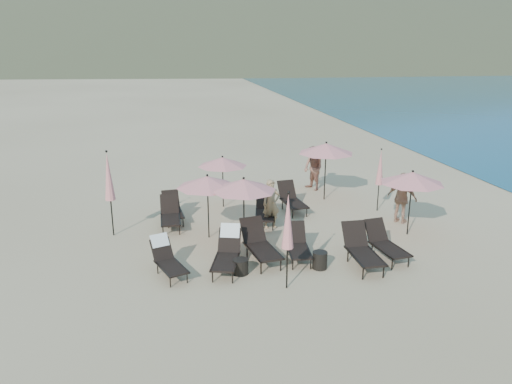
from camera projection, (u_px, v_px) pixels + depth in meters
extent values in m
plane|color=#D6BA8C|center=(317.00, 261.00, 14.35)|extent=(800.00, 800.00, 0.00)
cone|color=brown|center=(261.00, 4.00, 299.18)|extent=(690.00, 690.00, 55.00)
cone|color=brown|center=(432.00, 27.00, 354.48)|extent=(280.00, 280.00, 32.00)
cube|color=beige|center=(4.00, 0.00, 224.74)|extent=(22.00, 18.00, 48.00)
cube|color=beige|center=(83.00, 18.00, 291.82)|extent=(18.00, 16.00, 38.00)
cube|color=black|center=(172.00, 268.00, 13.20)|extent=(0.89, 1.20, 0.04)
cube|color=black|center=(162.00, 249.00, 13.72)|extent=(0.66, 0.57, 0.55)
cylinder|color=black|center=(170.00, 282.00, 12.77)|extent=(0.03, 0.03, 0.30)
cylinder|color=black|center=(158.00, 268.00, 13.52)|extent=(0.03, 0.03, 0.30)
cylinder|color=black|center=(187.00, 278.00, 13.00)|extent=(0.03, 0.03, 0.30)
cylinder|color=black|center=(174.00, 265.00, 13.75)|extent=(0.03, 0.03, 0.30)
cube|color=black|center=(162.00, 269.00, 13.10)|extent=(0.45, 1.15, 0.04)
cube|color=black|center=(181.00, 264.00, 13.37)|extent=(0.45, 1.15, 0.04)
cube|color=white|center=(160.00, 240.00, 13.76)|extent=(0.54, 0.40, 0.33)
cube|color=black|center=(225.00, 262.00, 13.43)|extent=(0.95, 1.35, 0.05)
cube|color=black|center=(229.00, 240.00, 14.12)|extent=(0.73, 0.62, 0.63)
cylinder|color=black|center=(212.00, 276.00, 13.02)|extent=(0.04, 0.04, 0.35)
cylinder|color=black|center=(219.00, 260.00, 14.02)|extent=(0.04, 0.04, 0.35)
cylinder|color=black|center=(233.00, 277.00, 12.97)|extent=(0.04, 0.04, 0.35)
cylinder|color=black|center=(238.00, 260.00, 13.97)|extent=(0.04, 0.04, 0.35)
cube|color=black|center=(214.00, 261.00, 13.50)|extent=(0.42, 1.33, 0.04)
cube|color=black|center=(237.00, 262.00, 13.45)|extent=(0.42, 1.33, 0.04)
cube|color=white|center=(230.00, 231.00, 14.19)|extent=(0.61, 0.43, 0.38)
cube|color=black|center=(264.00, 252.00, 14.02)|extent=(0.89, 1.43, 0.06)
cube|color=black|center=(253.00, 230.00, 14.73)|extent=(0.76, 0.61, 0.69)
cylinder|color=black|center=(261.00, 268.00, 13.48)|extent=(0.04, 0.04, 0.38)
cylinder|color=black|center=(247.00, 252.00, 14.51)|extent=(0.04, 0.04, 0.38)
cylinder|color=black|center=(281.00, 265.00, 13.68)|extent=(0.04, 0.04, 0.38)
cylinder|color=black|center=(266.00, 249.00, 14.71)|extent=(0.04, 0.04, 0.38)
cube|color=black|center=(252.00, 252.00, 13.96)|extent=(0.28, 1.49, 0.04)
cube|color=black|center=(274.00, 249.00, 14.18)|extent=(0.28, 1.49, 0.04)
cube|color=black|center=(299.00, 251.00, 14.17)|extent=(0.73, 1.22, 0.05)
cube|color=black|center=(295.00, 232.00, 14.83)|extent=(0.64, 0.50, 0.60)
cylinder|color=black|center=(293.00, 264.00, 13.74)|extent=(0.03, 0.03, 0.33)
cylinder|color=black|center=(288.00, 250.00, 14.69)|extent=(0.03, 0.03, 0.33)
cylinder|color=black|center=(311.00, 264.00, 13.78)|extent=(0.03, 0.03, 0.33)
cylinder|color=black|center=(305.00, 250.00, 14.72)|extent=(0.03, 0.03, 0.33)
cube|color=black|center=(289.00, 251.00, 14.19)|extent=(0.19, 1.30, 0.04)
cube|color=black|center=(309.00, 250.00, 14.23)|extent=(0.19, 1.30, 0.04)
cube|color=black|center=(366.00, 257.00, 13.68)|extent=(0.71, 1.34, 0.06)
cube|color=black|center=(355.00, 234.00, 14.43)|extent=(0.69, 0.51, 0.69)
cylinder|color=black|center=(363.00, 273.00, 13.17)|extent=(0.04, 0.04, 0.38)
cylinder|color=black|center=(348.00, 256.00, 14.24)|extent=(0.04, 0.04, 0.38)
cylinder|color=black|center=(383.00, 271.00, 13.27)|extent=(0.04, 0.04, 0.38)
cylinder|color=black|center=(367.00, 254.00, 14.34)|extent=(0.04, 0.04, 0.38)
cube|color=black|center=(354.00, 257.00, 13.67)|extent=(0.07, 1.50, 0.04)
cube|color=black|center=(376.00, 255.00, 13.79)|extent=(0.07, 1.50, 0.04)
cube|color=black|center=(391.00, 250.00, 14.24)|extent=(0.79, 1.29, 0.05)
cube|color=black|center=(376.00, 230.00, 14.89)|extent=(0.69, 0.54, 0.63)
cylinder|color=black|center=(392.00, 264.00, 13.75)|extent=(0.04, 0.04, 0.35)
cylinder|color=black|center=(372.00, 250.00, 14.70)|extent=(0.04, 0.04, 0.35)
cylinder|color=black|center=(409.00, 261.00, 13.91)|extent=(0.04, 0.04, 0.35)
cylinder|color=black|center=(388.00, 247.00, 14.86)|extent=(0.04, 0.04, 0.35)
cube|color=black|center=(380.00, 250.00, 14.19)|extent=(0.22, 1.36, 0.04)
cube|color=black|center=(399.00, 247.00, 14.37)|extent=(0.22, 1.36, 0.04)
cube|color=black|center=(174.00, 213.00, 17.28)|extent=(0.70, 1.21, 0.05)
cube|color=black|center=(171.00, 199.00, 17.92)|extent=(0.64, 0.49, 0.60)
cylinder|color=black|center=(168.00, 224.00, 16.82)|extent=(0.03, 0.03, 0.33)
cylinder|color=black|center=(165.00, 214.00, 17.74)|extent=(0.03, 0.03, 0.33)
cylinder|color=black|center=(183.00, 222.00, 16.96)|extent=(0.03, 0.03, 0.33)
cylinder|color=black|center=(179.00, 213.00, 17.87)|extent=(0.03, 0.03, 0.33)
cube|color=black|center=(165.00, 214.00, 17.25)|extent=(0.15, 1.30, 0.04)
cube|color=black|center=(182.00, 212.00, 17.40)|extent=(0.15, 1.30, 0.04)
cube|color=black|center=(170.00, 220.00, 16.61)|extent=(0.63, 1.21, 0.05)
cube|color=black|center=(169.00, 204.00, 17.29)|extent=(0.63, 0.46, 0.62)
cylinder|color=black|center=(163.00, 231.00, 16.14)|extent=(0.04, 0.04, 0.34)
cylinder|color=black|center=(163.00, 220.00, 17.12)|extent=(0.04, 0.04, 0.34)
cylinder|color=black|center=(179.00, 230.00, 16.24)|extent=(0.04, 0.04, 0.34)
cylinder|color=black|center=(178.00, 219.00, 17.22)|extent=(0.04, 0.04, 0.34)
cube|color=black|center=(161.00, 220.00, 16.60)|extent=(0.04, 1.36, 0.04)
cube|color=black|center=(180.00, 219.00, 16.71)|extent=(0.04, 1.36, 0.04)
cube|color=black|center=(265.00, 215.00, 17.02)|extent=(0.88, 1.33, 0.05)
cube|color=black|center=(265.00, 200.00, 17.72)|extent=(0.72, 0.59, 0.63)
cylinder|color=black|center=(257.00, 226.00, 16.59)|extent=(0.04, 0.04, 0.35)
cylinder|color=black|center=(257.00, 215.00, 17.60)|extent=(0.04, 0.04, 0.35)
cylinder|color=black|center=(273.00, 226.00, 16.58)|extent=(0.04, 0.04, 0.35)
cylinder|color=black|center=(273.00, 215.00, 17.59)|extent=(0.04, 0.04, 0.35)
cube|color=black|center=(256.00, 215.00, 17.07)|extent=(0.33, 1.36, 0.04)
cube|color=black|center=(274.00, 215.00, 17.06)|extent=(0.33, 1.36, 0.04)
cube|color=black|center=(295.00, 204.00, 18.23)|extent=(0.77, 1.31, 0.05)
cube|color=black|center=(287.00, 189.00, 18.91)|extent=(0.69, 0.54, 0.64)
cylinder|color=black|center=(293.00, 214.00, 17.73)|extent=(0.04, 0.04, 0.35)
cylinder|color=black|center=(282.00, 205.00, 18.71)|extent=(0.04, 0.04, 0.35)
cylinder|color=black|center=(307.00, 212.00, 17.89)|extent=(0.04, 0.04, 0.35)
cylinder|color=black|center=(296.00, 203.00, 18.87)|extent=(0.04, 0.04, 0.35)
cube|color=black|center=(286.00, 204.00, 18.19)|extent=(0.19, 1.40, 0.04)
cube|color=black|center=(302.00, 202.00, 18.36)|extent=(0.19, 1.40, 0.04)
cylinder|color=black|center=(208.00, 209.00, 15.80)|extent=(0.04, 0.04, 1.96)
cone|color=pink|center=(207.00, 182.00, 15.55)|extent=(1.96, 1.96, 0.35)
sphere|color=black|center=(207.00, 175.00, 15.49)|extent=(0.07, 0.07, 0.07)
cylinder|color=black|center=(244.00, 213.00, 15.32)|extent=(0.04, 0.04, 2.00)
cone|color=pink|center=(244.00, 185.00, 15.06)|extent=(2.00, 2.00, 0.36)
sphere|color=black|center=(244.00, 178.00, 15.00)|extent=(0.08, 0.08, 0.08)
cylinder|color=black|center=(410.00, 205.00, 16.04)|extent=(0.04, 0.04, 2.02)
cone|color=pink|center=(412.00, 178.00, 15.78)|extent=(2.02, 2.02, 0.36)
sphere|color=black|center=(413.00, 171.00, 15.72)|extent=(0.08, 0.08, 0.08)
cylinder|color=black|center=(223.00, 183.00, 18.80)|extent=(0.04, 0.04, 1.85)
cone|color=pink|center=(222.00, 162.00, 18.56)|extent=(1.85, 1.85, 0.33)
sphere|color=black|center=(222.00, 157.00, 18.50)|extent=(0.07, 0.07, 0.07)
cylinder|color=black|center=(325.00, 173.00, 19.64)|extent=(0.05, 0.05, 2.18)
cone|color=pink|center=(326.00, 148.00, 19.36)|extent=(2.18, 2.18, 0.39)
sphere|color=black|center=(326.00, 143.00, 19.29)|extent=(0.08, 0.08, 0.08)
cylinder|color=black|center=(287.00, 268.00, 12.62)|extent=(0.04, 0.04, 1.11)
cone|color=pink|center=(288.00, 221.00, 12.26)|extent=(0.30, 0.30, 1.41)
sphere|color=black|center=(288.00, 193.00, 12.04)|extent=(0.07, 0.07, 0.07)
cylinder|color=black|center=(378.00, 197.00, 18.48)|extent=(0.04, 0.04, 1.02)
cone|color=pink|center=(380.00, 167.00, 18.15)|extent=(0.28, 0.28, 1.29)
sphere|color=black|center=(382.00, 149.00, 17.95)|extent=(0.06, 0.06, 0.06)
cylinder|color=black|center=(112.00, 218.00, 16.09)|extent=(0.04, 0.04, 1.21)
cone|color=pink|center=(109.00, 176.00, 15.69)|extent=(0.33, 0.33, 1.54)
sphere|color=black|center=(106.00, 151.00, 15.46)|extent=(0.08, 0.08, 0.08)
cylinder|color=black|center=(241.00, 267.00, 13.50)|extent=(0.43, 0.43, 0.42)
cylinder|color=black|center=(320.00, 260.00, 13.82)|extent=(0.41, 0.41, 0.49)
imported|color=#9E7D56|center=(271.00, 204.00, 16.72)|extent=(0.65, 0.46, 1.67)
imported|color=#98624E|center=(313.00, 168.00, 21.00)|extent=(0.99, 1.10, 1.86)
imported|color=tan|center=(402.00, 198.00, 17.14)|extent=(1.02, 1.08, 1.79)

